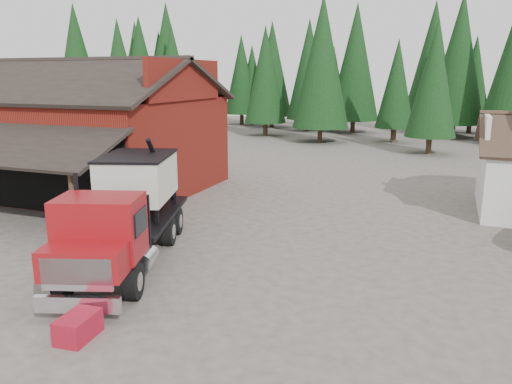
% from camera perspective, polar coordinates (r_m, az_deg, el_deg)
% --- Properties ---
extents(ground, '(120.00, 120.00, 0.00)m').
position_cam_1_polar(ground, '(15.74, -9.16, -10.26)').
color(ground, '#4F463E').
rests_on(ground, ground).
extents(red_barn, '(12.80, 13.63, 7.18)m').
position_cam_1_polar(red_barn, '(29.15, -18.38, 5.58)').
color(red_barn, maroon).
rests_on(red_barn, ground).
extents(conifer_backdrop, '(76.00, 16.00, 16.00)m').
position_cam_1_polar(conifer_backdrop, '(55.25, 13.38, 6.38)').
color(conifer_backdrop, black).
rests_on(conifer_backdrop, ground).
extents(near_pine_a, '(4.40, 4.40, 11.40)m').
position_cam_1_polar(near_pine_a, '(49.99, -15.32, 12.94)').
color(near_pine_a, '#382619').
rests_on(near_pine_a, ground).
extents(near_pine_b, '(3.96, 3.96, 10.40)m').
position_cam_1_polar(near_pine_b, '(42.42, 19.67, 12.00)').
color(near_pine_b, '#382619').
rests_on(near_pine_b, ground).
extents(near_pine_d, '(5.28, 5.28, 13.40)m').
position_cam_1_polar(near_pine_d, '(47.80, 7.55, 14.50)').
color(near_pine_d, '#382619').
rests_on(near_pine_d, ground).
extents(feed_truck, '(5.05, 9.15, 4.00)m').
position_cam_1_polar(feed_truck, '(17.26, -14.56, -1.83)').
color(feed_truck, black).
rests_on(feed_truck, ground).
extents(equip_box, '(0.79, 1.16, 0.60)m').
position_cam_1_polar(equip_box, '(13.19, -19.66, -14.31)').
color(equip_box, maroon).
rests_on(equip_box, ground).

